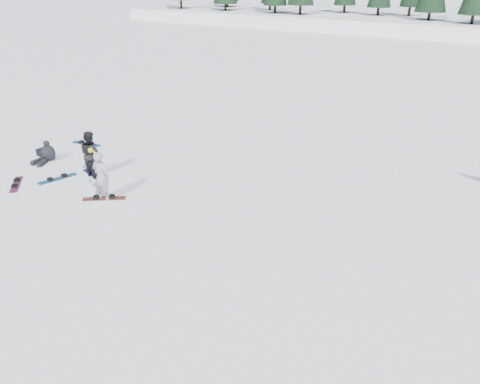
{
  "coord_description": "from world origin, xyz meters",
  "views": [
    {
      "loc": [
        11.09,
        -10.78,
        7.42
      ],
      "look_at": [
        4.28,
        0.44,
        1.1
      ],
      "focal_mm": 35.0,
      "sensor_mm": 36.0,
      "label": 1
    }
  ],
  "objects_px": {
    "seated_rider": "(47,153)",
    "gear_bag": "(42,153)",
    "snowboard_loose_a": "(58,179)",
    "snowboarder_woman": "(101,176)",
    "snowboard_loose_c": "(86,144)",
    "snowboarder_man": "(91,154)",
    "snowboard_loose_b": "(16,184)"
  },
  "relations": [
    {
      "from": "snowboard_loose_a",
      "to": "snowboard_loose_c",
      "type": "relative_size",
      "value": 1.0
    },
    {
      "from": "snowboard_loose_a",
      "to": "seated_rider",
      "type": "bearing_deg",
      "value": 77.17
    },
    {
      "from": "seated_rider",
      "to": "gear_bag",
      "type": "height_order",
      "value": "seated_rider"
    },
    {
      "from": "snowboarder_man",
      "to": "snowboard_loose_c",
      "type": "bearing_deg",
      "value": -28.1
    },
    {
      "from": "snowboarder_man",
      "to": "snowboard_loose_c",
      "type": "relative_size",
      "value": 1.21
    },
    {
      "from": "snowboard_loose_c",
      "to": "snowboard_loose_b",
      "type": "height_order",
      "value": "same"
    },
    {
      "from": "snowboarder_woman",
      "to": "gear_bag",
      "type": "relative_size",
      "value": 4.29
    },
    {
      "from": "gear_bag",
      "to": "snowboard_loose_b",
      "type": "xyz_separation_m",
      "value": [
        1.68,
        -2.49,
        -0.14
      ]
    },
    {
      "from": "snowboard_loose_c",
      "to": "snowboard_loose_a",
      "type": "bearing_deg",
      "value": -66.29
    },
    {
      "from": "gear_bag",
      "to": "snowboard_loose_a",
      "type": "height_order",
      "value": "gear_bag"
    },
    {
      "from": "snowboarder_man",
      "to": "snowboard_loose_b",
      "type": "xyz_separation_m",
      "value": [
        -1.84,
        -2.16,
        -0.89
      ]
    },
    {
      "from": "seated_rider",
      "to": "snowboard_loose_c",
      "type": "xyz_separation_m",
      "value": [
        -0.23,
        2.3,
        -0.33
      ]
    },
    {
      "from": "snowboard_loose_a",
      "to": "snowboard_loose_b",
      "type": "distance_m",
      "value": 1.48
    },
    {
      "from": "snowboarder_woman",
      "to": "seated_rider",
      "type": "bearing_deg",
      "value": -22.26
    },
    {
      "from": "snowboarder_woman",
      "to": "snowboard_loose_c",
      "type": "relative_size",
      "value": 1.29
    },
    {
      "from": "snowboarder_man",
      "to": "snowboard_loose_a",
      "type": "xyz_separation_m",
      "value": [
        -0.93,
        -1.0,
        -0.89
      ]
    },
    {
      "from": "snowboarder_man",
      "to": "gear_bag",
      "type": "relative_size",
      "value": 4.04
    },
    {
      "from": "snowboarder_man",
      "to": "seated_rider",
      "type": "xyz_separation_m",
      "value": [
        -2.82,
        0.08,
        -0.56
      ]
    },
    {
      "from": "snowboarder_woman",
      "to": "gear_bag",
      "type": "height_order",
      "value": "snowboarder_woman"
    },
    {
      "from": "snowboard_loose_a",
      "to": "snowboarder_man",
      "type": "bearing_deg",
      "value": -26.3
    },
    {
      "from": "seated_rider",
      "to": "gear_bag",
      "type": "distance_m",
      "value": 0.77
    },
    {
      "from": "gear_bag",
      "to": "seated_rider",
      "type": "bearing_deg",
      "value": -20.2
    },
    {
      "from": "snowboarder_woman",
      "to": "seated_rider",
      "type": "distance_m",
      "value": 4.94
    },
    {
      "from": "snowboarder_man",
      "to": "snowboard_loose_a",
      "type": "bearing_deg",
      "value": 56.84
    },
    {
      "from": "gear_bag",
      "to": "snowboarder_woman",
      "type": "bearing_deg",
      "value": -16.73
    },
    {
      "from": "seated_rider",
      "to": "snowboard_loose_c",
      "type": "bearing_deg",
      "value": 80.37
    },
    {
      "from": "gear_bag",
      "to": "snowboard_loose_c",
      "type": "distance_m",
      "value": 2.1
    },
    {
      "from": "snowboarder_woman",
      "to": "snowboard_loose_c",
      "type": "distance_m",
      "value": 6.22
    },
    {
      "from": "snowboarder_man",
      "to": "seated_rider",
      "type": "distance_m",
      "value": 2.88
    },
    {
      "from": "snowboarder_woman",
      "to": "snowboard_loose_c",
      "type": "xyz_separation_m",
      "value": [
        -4.94,
        3.67,
        -0.89
      ]
    },
    {
      "from": "snowboarder_woman",
      "to": "snowboard_loose_b",
      "type": "relative_size",
      "value": 1.29
    },
    {
      "from": "seated_rider",
      "to": "snowboard_loose_b",
      "type": "distance_m",
      "value": 2.46
    }
  ]
}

